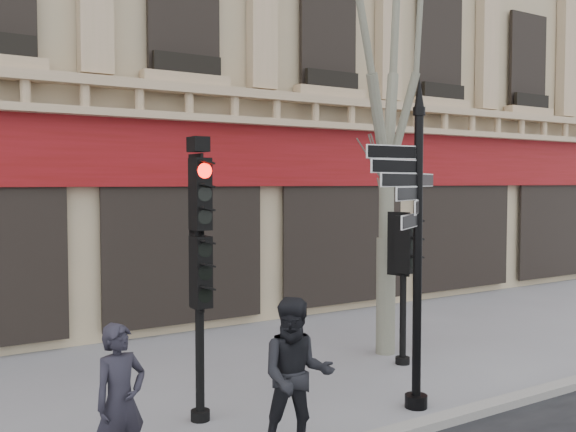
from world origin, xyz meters
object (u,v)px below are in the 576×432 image
at_px(traffic_signal_secondary, 403,261).
at_px(plane_tree, 388,35).
at_px(pedestrian_b, 297,376).
at_px(traffic_signal_main, 199,243).
at_px(pedestrian_a, 120,402).
at_px(fingerpost, 418,188).

height_order(traffic_signal_secondary, plane_tree, plane_tree).
bearing_deg(pedestrian_b, traffic_signal_main, 136.20).
bearing_deg(traffic_signal_main, plane_tree, 17.42).
distance_m(traffic_signal_main, pedestrian_a, 2.28).
distance_m(fingerpost, traffic_signal_main, 2.96).
xyz_separation_m(fingerpost, plane_tree, (1.48, 2.32, 2.62)).
bearing_deg(traffic_signal_main, pedestrian_b, -70.24).
height_order(fingerpost, pedestrian_b, fingerpost).
bearing_deg(fingerpost, pedestrian_a, 156.03).
bearing_deg(pedestrian_b, fingerpost, 37.08).
xyz_separation_m(traffic_signal_main, plane_tree, (4.13, 1.18, 3.31)).
height_order(traffic_signal_main, pedestrian_a, traffic_signal_main).
distance_m(plane_tree, pedestrian_b, 6.52).
xyz_separation_m(fingerpost, traffic_signal_secondary, (1.27, 1.65, -1.23)).
distance_m(traffic_signal_secondary, pedestrian_a, 5.60).
xyz_separation_m(traffic_signal_main, pedestrian_a, (-1.37, -1.07, -1.47)).
bearing_deg(traffic_signal_main, traffic_signal_secondary, 8.85).
bearing_deg(fingerpost, plane_tree, 34.42).
relative_size(pedestrian_a, pedestrian_b, 0.92).
bearing_deg(traffic_signal_secondary, traffic_signal_main, 172.55).
bearing_deg(pedestrian_a, plane_tree, 6.98).
bearing_deg(plane_tree, fingerpost, -122.58).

